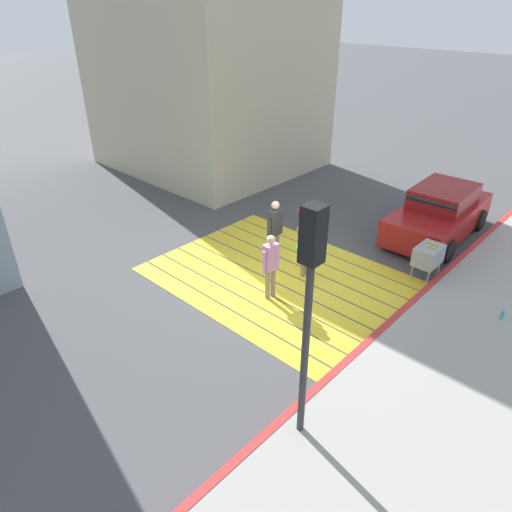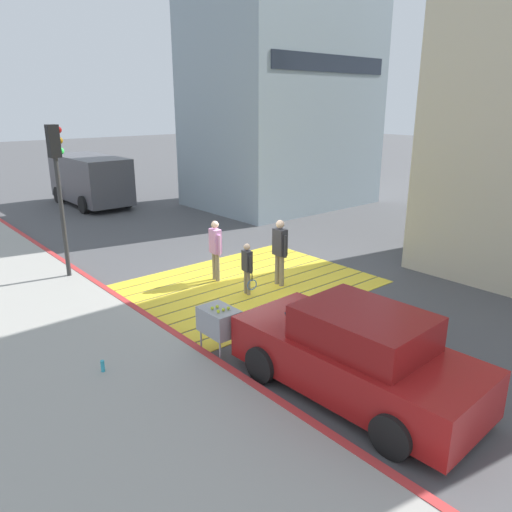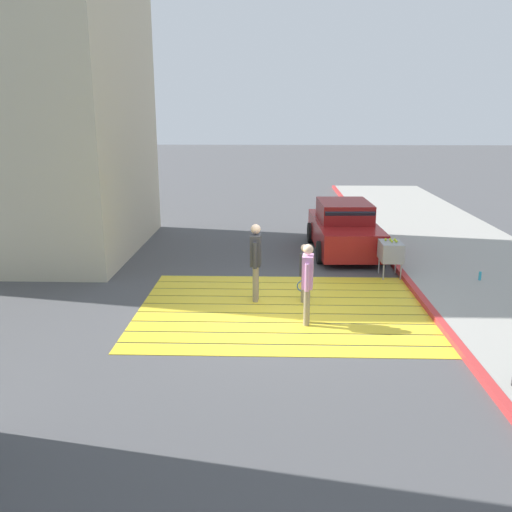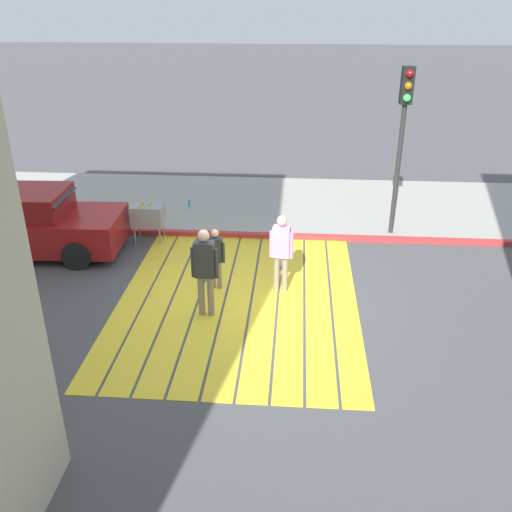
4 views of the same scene
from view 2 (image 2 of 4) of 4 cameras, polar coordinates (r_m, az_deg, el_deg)
name	(u,v)px [view 2 (image 2 of 4)]	position (r m, az deg, el deg)	size (l,w,h in m)	color
ground_plane	(249,284)	(13.49, -0.81, -3.33)	(120.00, 120.00, 0.00)	#4C4C4F
crosswalk_stripes	(249,284)	(13.49, -0.81, -3.31)	(6.40, 4.90, 0.01)	yellow
sidewalk_west	(38,345)	(11.09, -24.04, -9.41)	(4.80, 40.00, 0.12)	#9E9B93
curb_painted	(142,314)	(11.82, -13.12, -6.57)	(0.16, 40.00, 0.13)	#BC3333
building_far_north	(282,80)	(24.15, 3.02, 19.71)	(8.00, 6.03, 11.52)	#8C9EA8
car_parked_near_curb	(356,355)	(8.55, 11.51, -11.21)	(2.11, 4.37, 1.57)	maroon
van_down_street	(90,179)	(25.14, -18.70, 8.49)	(2.38, 5.21, 2.35)	#4C4C51
traffic_light_corner	(58,171)	(14.18, -22.06, 9.10)	(0.39, 0.28, 4.24)	#2D2D2D
tennis_ball_cart	(219,321)	(9.70, -4.31, -7.52)	(0.56, 0.80, 1.02)	#99999E
water_bottle	(103,366)	(9.49, -17.39, -12.11)	(0.07, 0.07, 0.22)	#33A5BF
pedestrian_adult_lead	(280,248)	(13.14, 2.78, 0.96)	(0.25, 0.53, 1.82)	gray
pedestrian_adult_trailing	(215,246)	(13.54, -4.74, 1.14)	(0.26, 0.50, 1.71)	gray
pedestrian_child_with_racket	(247,266)	(12.55, -1.02, -1.18)	(0.28, 0.43, 1.37)	gray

